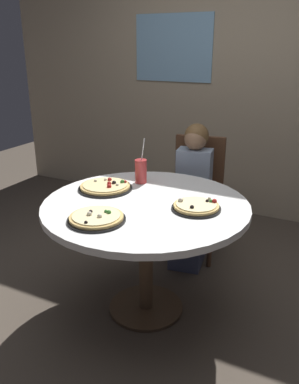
{
  "coord_description": "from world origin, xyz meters",
  "views": [
    {
      "loc": [
        1.0,
        -1.93,
        1.63
      ],
      "look_at": [
        0.0,
        0.05,
        0.8
      ],
      "focal_mm": 37.0,
      "sensor_mm": 36.0,
      "label": 1
    }
  ],
  "objects_px": {
    "pizza_veggie": "(96,218)",
    "soda_cup": "(141,171)",
    "diner_child": "(191,203)",
    "dining_table": "(146,217)",
    "chair_wooden": "(196,190)",
    "pizza_cheese": "(196,206)",
    "pizza_pepperoni": "(106,187)"
  },
  "relations": [
    {
      "from": "chair_wooden",
      "to": "pizza_veggie",
      "type": "height_order",
      "value": "chair_wooden"
    },
    {
      "from": "soda_cup",
      "to": "pizza_pepperoni",
      "type": "bearing_deg",
      "value": -123.26
    },
    {
      "from": "pizza_veggie",
      "to": "pizza_pepperoni",
      "type": "bearing_deg",
      "value": 117.23
    },
    {
      "from": "pizza_pepperoni",
      "to": "diner_child",
      "type": "bearing_deg",
      "value": 61.63
    },
    {
      "from": "chair_wooden",
      "to": "pizza_cheese",
      "type": "distance_m",
      "value": 0.96
    },
    {
      "from": "dining_table",
      "to": "pizza_veggie",
      "type": "bearing_deg",
      "value": -108.02
    },
    {
      "from": "diner_child",
      "to": "soda_cup",
      "type": "bearing_deg",
      "value": -115.71
    },
    {
      "from": "pizza_cheese",
      "to": "pizza_pepperoni",
      "type": "height_order",
      "value": "same"
    },
    {
      "from": "diner_child",
      "to": "pizza_pepperoni",
      "type": "distance_m",
      "value": 0.79
    },
    {
      "from": "chair_wooden",
      "to": "pizza_pepperoni",
      "type": "bearing_deg",
      "value": -111.38
    },
    {
      "from": "dining_table",
      "to": "pizza_pepperoni",
      "type": "height_order",
      "value": "pizza_pepperoni"
    },
    {
      "from": "chair_wooden",
      "to": "pizza_cheese",
      "type": "xyz_separation_m",
      "value": [
        0.32,
        -0.88,
        0.24
      ]
    },
    {
      "from": "pizza_veggie",
      "to": "pizza_pepperoni",
      "type": "distance_m",
      "value": 0.49
    },
    {
      "from": "pizza_veggie",
      "to": "pizza_pepperoni",
      "type": "relative_size",
      "value": 0.9
    },
    {
      "from": "dining_table",
      "to": "pizza_veggie",
      "type": "xyz_separation_m",
      "value": [
        -0.11,
        -0.35,
        0.11
      ]
    },
    {
      "from": "pizza_cheese",
      "to": "dining_table",
      "type": "bearing_deg",
      "value": -172.55
    },
    {
      "from": "diner_child",
      "to": "pizza_veggie",
      "type": "bearing_deg",
      "value": -96.57
    },
    {
      "from": "dining_table",
      "to": "diner_child",
      "type": "distance_m",
      "value": 0.76
    },
    {
      "from": "dining_table",
      "to": "chair_wooden",
      "type": "bearing_deg",
      "value": 90.88
    },
    {
      "from": "dining_table",
      "to": "pizza_pepperoni",
      "type": "distance_m",
      "value": 0.37
    },
    {
      "from": "soda_cup",
      "to": "chair_wooden",
      "type": "bearing_deg",
      "value": 73.45
    },
    {
      "from": "pizza_veggie",
      "to": "soda_cup",
      "type": "bearing_deg",
      "value": 97.15
    },
    {
      "from": "pizza_veggie",
      "to": "soda_cup",
      "type": "xyz_separation_m",
      "value": [
        -0.08,
        0.66,
        0.06
      ]
    },
    {
      "from": "pizza_cheese",
      "to": "soda_cup",
      "type": "relative_size",
      "value": 0.92
    },
    {
      "from": "diner_child",
      "to": "soda_cup",
      "type": "xyz_separation_m",
      "value": [
        -0.21,
        -0.43,
        0.35
      ]
    },
    {
      "from": "soda_cup",
      "to": "pizza_cheese",
      "type": "bearing_deg",
      "value": -28.19
    },
    {
      "from": "diner_child",
      "to": "pizza_veggie",
      "type": "xyz_separation_m",
      "value": [
        -0.13,
        -1.09,
        0.28
      ]
    },
    {
      "from": "diner_child",
      "to": "chair_wooden",
      "type": "bearing_deg",
      "value": 98.11
    },
    {
      "from": "chair_wooden",
      "to": "soda_cup",
      "type": "xyz_separation_m",
      "value": [
        -0.18,
        -0.61,
        0.3
      ]
    },
    {
      "from": "chair_wooden",
      "to": "pizza_cheese",
      "type": "height_order",
      "value": "chair_wooden"
    },
    {
      "from": "diner_child",
      "to": "pizza_cheese",
      "type": "height_order",
      "value": "diner_child"
    },
    {
      "from": "pizza_pepperoni",
      "to": "pizza_veggie",
      "type": "bearing_deg",
      "value": -62.77
    }
  ]
}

